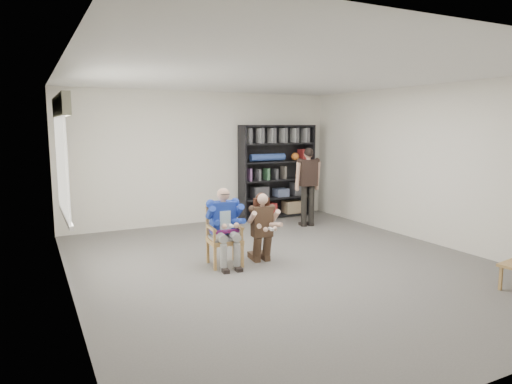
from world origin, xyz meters
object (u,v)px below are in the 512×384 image
kneeling_woman (263,228)px  standing_man (308,187)px  bookshelf (277,171)px  armchair (225,236)px  seated_man (224,227)px

kneeling_woman → standing_man: size_ratio=0.66×
kneeling_woman → bookshelf: 3.59m
kneeling_woman → bookshelf: bookshelf is taller
armchair → seated_man: bearing=95.9°
seated_man → standing_man: bearing=39.2°
armchair → kneeling_woman: (0.58, -0.12, 0.09)m
armchair → kneeling_woman: bearing=-5.8°
armchair → seated_man: size_ratio=0.77×
bookshelf → standing_man: bearing=-85.9°
armchair → seated_man: (0.00, 0.00, 0.14)m
standing_man → armchair: bearing=-138.7°
seated_man → bookshelf: size_ratio=0.56×
bookshelf → standing_man: size_ratio=1.28×
seated_man → standing_man: 3.12m
seated_man → kneeling_woman: bearing=-5.8°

